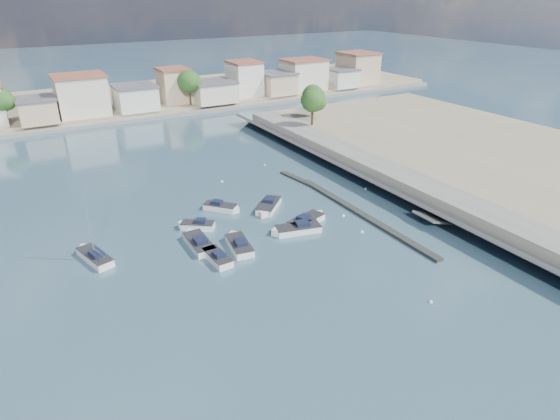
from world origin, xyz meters
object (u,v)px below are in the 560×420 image
Objects in this scene: motorboat_g at (222,208)px; motorboat_c at (296,229)px; motorboat_e at (198,243)px; motorboat_b at (239,245)px; motorboat_a at (216,257)px; motorboat_h at (308,220)px; motorboat_d at (268,207)px; sailboat at (94,256)px; motorboat_f at (196,226)px.

motorboat_c is at bearing -62.96° from motorboat_g.
motorboat_e is at bearing 166.04° from motorboat_c.
motorboat_g is (2.27, 9.80, 0.00)m from motorboat_b.
motorboat_b is at bearing 21.37° from motorboat_a.
motorboat_c and motorboat_h have the same top height.
motorboat_b and motorboat_d have the same top height.
motorboat_b and motorboat_e have the same top height.
motorboat_a is at bearing -142.28° from motorboat_d.
motorboat_e is at bearing -13.92° from sailboat.
motorboat_e is at bearing 173.98° from motorboat_h.
motorboat_d is 21.91m from sailboat.
sailboat is at bearing 166.08° from motorboat_e.
motorboat_b is at bearing -172.97° from motorboat_h.
motorboat_a is 3.40m from motorboat_b.
motorboat_e is 1.39× the size of motorboat_g.
motorboat_f is 13.44m from motorboat_h.
motorboat_b is 1.30× the size of motorboat_g.
motorboat_a is 1.11× the size of motorboat_g.
motorboat_f is at bearing 110.12° from motorboat_b.
sailboat reaches higher than motorboat_f.
sailboat is at bearing 149.71° from motorboat_a.
motorboat_g is at bearing 33.66° from motorboat_f.
motorboat_h is at bearing -23.90° from motorboat_f.
motorboat_d is 5.95m from motorboat_g.
motorboat_a is 3.92m from motorboat_e.
motorboat_h is (13.56, -1.43, 0.00)m from motorboat_e.
motorboat_e is at bearing -129.93° from motorboat_g.
motorboat_f is at bearing 145.31° from motorboat_c.
motorboat_b is at bearing -69.88° from motorboat_f.
motorboat_a is 0.86× the size of motorboat_b.
motorboat_b is at bearing 179.22° from motorboat_c.
motorboat_g is at bearing 117.04° from motorboat_c.
motorboat_e is at bearing -107.60° from motorboat_f.
motorboat_d is (10.71, 8.28, -0.00)m from motorboat_a.
motorboat_d is 6.27m from motorboat_h.
motorboat_h is at bearing 10.67° from motorboat_a.
motorboat_f is (0.72, 7.90, -0.00)m from motorboat_a.
motorboat_g is (5.44, 11.03, 0.00)m from motorboat_a.
motorboat_g is at bearing 76.94° from motorboat_b.
motorboat_g and motorboat_h have the same top height.
motorboat_g is (4.71, 3.14, 0.00)m from motorboat_f.
motorboat_e is 0.66× the size of sailboat.
motorboat_f is 0.45× the size of sailboat.
motorboat_b is 7.33m from motorboat_c.
motorboat_a and motorboat_h have the same top height.
motorboat_f and motorboat_h have the same top height.
sailboat is (-11.13, 6.51, 0.04)m from motorboat_a.
sailboat reaches higher than motorboat_c.
motorboat_g is (-5.05, 9.90, 0.00)m from motorboat_c.
motorboat_c is 2.84m from motorboat_h.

